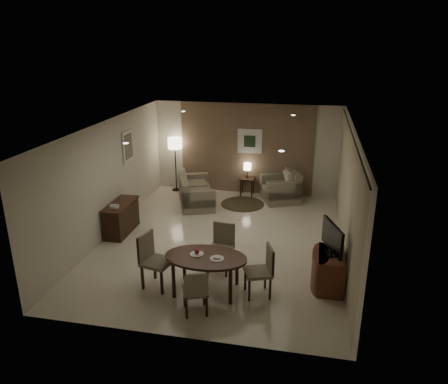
% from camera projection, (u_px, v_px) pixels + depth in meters
% --- Properties ---
extents(room_shell, '(5.50, 7.00, 2.70)m').
position_uv_depth(room_shell, '(226.00, 181.00, 10.08)').
color(room_shell, beige).
rests_on(room_shell, ground).
extents(taupe_accent, '(3.96, 0.03, 2.70)m').
position_uv_depth(taupe_accent, '(246.00, 149.00, 12.92)').
color(taupe_accent, '#7C624D').
rests_on(taupe_accent, wall_back).
extents(curtain_wall, '(0.08, 6.70, 2.58)m').
position_uv_depth(curtain_wall, '(346.00, 196.00, 9.21)').
color(curtain_wall, beige).
rests_on(curtain_wall, wall_right).
extents(curtain_rod, '(0.03, 6.80, 0.03)m').
position_uv_depth(curtain_rod, '(352.00, 135.00, 8.77)').
color(curtain_rod, black).
rests_on(curtain_rod, wall_right).
extents(art_back_frame, '(0.72, 0.03, 0.72)m').
position_uv_depth(art_back_frame, '(250.00, 141.00, 12.80)').
color(art_back_frame, silver).
rests_on(art_back_frame, wall_back).
extents(art_back_canvas, '(0.34, 0.01, 0.34)m').
position_uv_depth(art_back_canvas, '(250.00, 141.00, 12.78)').
color(art_back_canvas, '#1E341D').
rests_on(art_back_canvas, wall_back).
extents(art_left_frame, '(0.03, 0.60, 0.80)m').
position_uv_depth(art_left_frame, '(128.00, 146.00, 11.17)').
color(art_left_frame, silver).
rests_on(art_left_frame, wall_left).
extents(art_left_canvas, '(0.01, 0.46, 0.64)m').
position_uv_depth(art_left_canvas, '(129.00, 146.00, 11.16)').
color(art_left_canvas, gray).
rests_on(art_left_canvas, wall_left).
extents(downlight_nl, '(0.10, 0.10, 0.01)m').
position_uv_depth(downlight_nl, '(126.00, 143.00, 7.87)').
color(downlight_nl, white).
rests_on(downlight_nl, ceiling).
extents(downlight_nr, '(0.10, 0.10, 0.01)m').
position_uv_depth(downlight_nr, '(281.00, 151.00, 7.33)').
color(downlight_nr, white).
rests_on(downlight_nr, ceiling).
extents(downlight_fl, '(0.10, 0.10, 0.01)m').
position_uv_depth(downlight_fl, '(183.00, 111.00, 11.19)').
color(downlight_fl, white).
rests_on(downlight_fl, ceiling).
extents(downlight_fr, '(0.10, 0.10, 0.01)m').
position_uv_depth(downlight_fr, '(293.00, 115.00, 10.65)').
color(downlight_fr, white).
rests_on(downlight_fr, ceiling).
extents(console_desk, '(0.48, 1.20, 0.75)m').
position_uv_depth(console_desk, '(121.00, 218.00, 10.51)').
color(console_desk, '#3F1F14').
rests_on(console_desk, floor).
extents(telephone, '(0.20, 0.14, 0.09)m').
position_uv_depth(telephone, '(114.00, 206.00, 10.09)').
color(telephone, white).
rests_on(telephone, console_desk).
extents(tv_cabinet, '(0.48, 0.90, 0.70)m').
position_uv_depth(tv_cabinet, '(331.00, 270.00, 8.21)').
color(tv_cabinet, brown).
rests_on(tv_cabinet, floor).
extents(flat_tv, '(0.36, 0.85, 0.60)m').
position_uv_depth(flat_tv, '(332.00, 238.00, 7.99)').
color(flat_tv, black).
rests_on(flat_tv, tv_cabinet).
extents(dining_table, '(1.52, 0.95, 0.71)m').
position_uv_depth(dining_table, '(206.00, 274.00, 8.08)').
color(dining_table, '#3F1F14').
rests_on(dining_table, floor).
extents(chair_near, '(0.54, 0.54, 0.86)m').
position_uv_depth(chair_near, '(195.00, 290.00, 7.43)').
color(chair_near, gray).
rests_on(chair_near, floor).
extents(chair_far, '(0.53, 0.53, 0.97)m').
position_uv_depth(chair_far, '(220.00, 249.00, 8.75)').
color(chair_far, gray).
rests_on(chair_far, floor).
extents(chair_left, '(0.61, 0.61, 1.05)m').
position_uv_depth(chair_left, '(157.00, 261.00, 8.17)').
color(chair_left, gray).
rests_on(chair_left, floor).
extents(chair_right, '(0.59, 0.59, 0.96)m').
position_uv_depth(chair_right, '(258.00, 272.00, 7.92)').
color(chair_right, gray).
rests_on(chair_right, floor).
extents(plate_a, '(0.26, 0.26, 0.02)m').
position_uv_depth(plate_a, '(197.00, 254.00, 8.04)').
color(plate_a, white).
rests_on(plate_a, dining_table).
extents(plate_b, '(0.26, 0.26, 0.02)m').
position_uv_depth(plate_b, '(217.00, 259.00, 7.87)').
color(plate_b, white).
rests_on(plate_b, dining_table).
extents(fruit_apple, '(0.09, 0.09, 0.09)m').
position_uv_depth(fruit_apple, '(197.00, 251.00, 8.02)').
color(fruit_apple, '#A31236').
rests_on(fruit_apple, plate_a).
extents(napkin, '(0.12, 0.08, 0.03)m').
position_uv_depth(napkin, '(217.00, 258.00, 7.86)').
color(napkin, white).
rests_on(napkin, plate_b).
extents(round_rug, '(1.23, 1.23, 0.01)m').
position_uv_depth(round_rug, '(243.00, 204.00, 12.41)').
color(round_rug, '#403723').
rests_on(round_rug, floor).
extents(sofa, '(1.95, 1.44, 0.82)m').
position_uv_depth(sofa, '(196.00, 190.00, 12.35)').
color(sofa, gray).
rests_on(sofa, floor).
extents(armchair, '(1.26, 1.29, 0.89)m').
position_uv_depth(armchair, '(280.00, 186.00, 12.53)').
color(armchair, gray).
rests_on(armchair, floor).
extents(side_table, '(0.42, 0.42, 0.54)m').
position_uv_depth(side_table, '(247.00, 186.00, 13.05)').
color(side_table, black).
rests_on(side_table, floor).
extents(table_lamp, '(0.22, 0.22, 0.50)m').
position_uv_depth(table_lamp, '(247.00, 170.00, 12.88)').
color(table_lamp, '#FFEAC1').
rests_on(table_lamp, side_table).
extents(floor_lamp, '(0.42, 0.42, 1.64)m').
position_uv_depth(floor_lamp, '(176.00, 165.00, 13.28)').
color(floor_lamp, '#FFE5B7').
rests_on(floor_lamp, floor).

